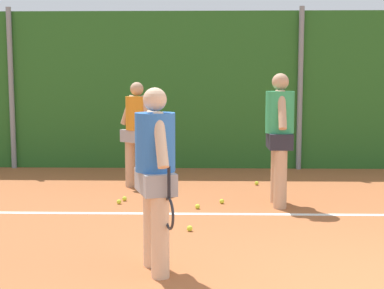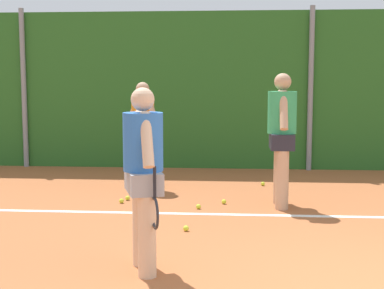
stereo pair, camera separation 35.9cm
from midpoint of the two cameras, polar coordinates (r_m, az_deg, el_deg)
name	(u,v)px [view 1 (the left image)]	position (r m, az deg, el deg)	size (l,w,h in m)	color
ground_plane	(365,236)	(6.59, 15.71, -8.96)	(29.67, 29.67, 0.00)	#A85B33
hedge_fence_backdrop	(299,91)	(11.06, 9.89, 5.42)	(19.29, 0.25, 3.02)	#286023
fence_post_left	(11,89)	(11.47, -18.78, 5.39)	(0.10, 0.10, 3.10)	gray
fence_post_center	(300,89)	(10.88, 10.03, 5.59)	(0.10, 0.10, 3.10)	gray
court_baseline_paint	(344,215)	(7.50, 13.91, -6.96)	(14.09, 0.10, 0.01)	white
player_foreground_near	(156,170)	(5.04, -5.77, -2.63)	(0.43, 0.73, 1.68)	beige
player_midcourt	(279,132)	(7.73, 7.58, 1.26)	(0.39, 0.83, 1.82)	tan
player_backcourt_far	(137,129)	(8.95, -6.73, 1.58)	(0.60, 0.53, 1.69)	tan
tennis_ball_0	(198,206)	(7.60, -0.79, -6.34)	(0.07, 0.07, 0.07)	#CCDB33
tennis_ball_2	(222,201)	(7.91, 1.75, -5.81)	(0.07, 0.07, 0.07)	#CCDB33
tennis_ball_3	(190,228)	(6.53, -1.83, -8.55)	(0.07, 0.07, 0.07)	#CCDB33
tennis_ball_5	(119,202)	(7.98, -8.73, -5.78)	(0.07, 0.07, 0.07)	#CCDB33
tennis_ball_6	(257,183)	(9.29, 5.50, -3.95)	(0.07, 0.07, 0.07)	#CCDB33
tennis_ball_7	(124,199)	(8.16, -8.15, -5.49)	(0.07, 0.07, 0.07)	#CCDB33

